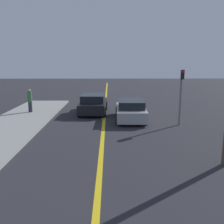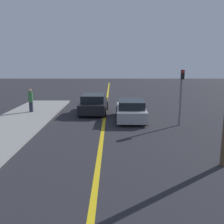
{
  "view_description": "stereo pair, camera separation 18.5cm",
  "coord_description": "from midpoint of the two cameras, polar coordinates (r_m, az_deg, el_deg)",
  "views": [
    {
      "loc": [
        0.33,
        1.89,
        3.81
      ],
      "look_at": [
        0.49,
        14.86,
        1.19
      ],
      "focal_mm": 40.0,
      "sensor_mm": 36.0,
      "label": 1
    },
    {
      "loc": [
        0.52,
        1.89,
        3.81
      ],
      "look_at": [
        0.49,
        14.86,
        1.19
      ],
      "focal_mm": 40.0,
      "sensor_mm": 36.0,
      "label": 2
    }
  ],
  "objects": [
    {
      "name": "road_center_line",
      "position": [
        16.56,
        -2.16,
        -1.89
      ],
      "size": [
        0.2,
        60.0,
        0.01
      ],
      "color": "gold",
      "rests_on": "ground_plane"
    },
    {
      "name": "pedestrian_far_standing",
      "position": [
        19.43,
        -18.52,
        2.52
      ],
      "size": [
        0.33,
        0.33,
        1.71
      ],
      "color": "#282D3D",
      "rests_on": "sidewalk_left"
    },
    {
      "name": "car_near_right_lane",
      "position": [
        16.6,
        3.97,
        0.41
      ],
      "size": [
        2.06,
        4.24,
        1.35
      ],
      "rotation": [
        0.0,
        0.0,
        -0.02
      ],
      "color": "#9E9EA3",
      "rests_on": "ground_plane"
    },
    {
      "name": "car_ahead_center",
      "position": [
        18.88,
        -4.58,
        1.85
      ],
      "size": [
        2.11,
        4.25,
        1.43
      ],
      "rotation": [
        0.0,
        0.0,
        -0.03
      ],
      "color": "black",
      "rests_on": "ground_plane"
    },
    {
      "name": "traffic_light",
      "position": [
        15.41,
        15.17,
        4.65
      ],
      "size": [
        0.18,
        0.4,
        3.35
      ],
      "color": "slate",
      "rests_on": "ground_plane"
    }
  ]
}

